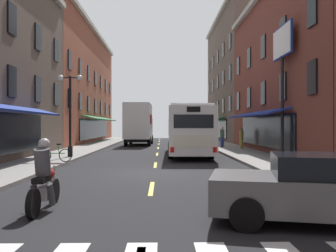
{
  "coord_description": "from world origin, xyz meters",
  "views": [
    {
      "loc": [
        0.32,
        -14.48,
        1.95
      ],
      "look_at": [
        0.71,
        7.77,
        1.91
      ],
      "focal_mm": 37.95,
      "sensor_mm": 36.0,
      "label": 1
    }
  ],
  "objects_px": {
    "bicycle_near": "(55,155)",
    "pedestrian_near": "(222,136)",
    "street_lamp_twin": "(70,111)",
    "sedan_mid": "(143,136)",
    "transit_bus": "(188,130)",
    "pedestrian_mid": "(241,138)",
    "billboard_sign": "(282,57)",
    "sedan_near": "(332,188)",
    "box_truck": "(139,124)",
    "motorcycle_rider": "(44,180)"
  },
  "relations": [
    {
      "from": "bicycle_near",
      "to": "pedestrian_near",
      "type": "bearing_deg",
      "value": 49.54
    },
    {
      "from": "street_lamp_twin",
      "to": "sedan_mid",
      "type": "bearing_deg",
      "value": 82.61
    },
    {
      "from": "transit_bus",
      "to": "sedan_mid",
      "type": "height_order",
      "value": "transit_bus"
    },
    {
      "from": "sedan_mid",
      "to": "pedestrian_mid",
      "type": "bearing_deg",
      "value": -60.05
    },
    {
      "from": "billboard_sign",
      "to": "pedestrian_mid",
      "type": "relative_size",
      "value": 4.49
    },
    {
      "from": "pedestrian_mid",
      "to": "sedan_near",
      "type": "bearing_deg",
      "value": 55.09
    },
    {
      "from": "sedan_near",
      "to": "bicycle_near",
      "type": "bearing_deg",
      "value": 128.95
    },
    {
      "from": "billboard_sign",
      "to": "bicycle_near",
      "type": "distance_m",
      "value": 13.28
    },
    {
      "from": "transit_bus",
      "to": "bicycle_near",
      "type": "distance_m",
      "value": 9.4
    },
    {
      "from": "transit_bus",
      "to": "pedestrian_mid",
      "type": "distance_m",
      "value": 6.45
    },
    {
      "from": "box_truck",
      "to": "transit_bus",
      "type": "bearing_deg",
      "value": -70.26
    },
    {
      "from": "pedestrian_near",
      "to": "transit_bus",
      "type": "bearing_deg",
      "value": -116.36
    },
    {
      "from": "bicycle_near",
      "to": "pedestrian_mid",
      "type": "relative_size",
      "value": 1.04
    },
    {
      "from": "billboard_sign",
      "to": "transit_bus",
      "type": "height_order",
      "value": "billboard_sign"
    },
    {
      "from": "bicycle_near",
      "to": "pedestrian_near",
      "type": "distance_m",
      "value": 15.98
    },
    {
      "from": "billboard_sign",
      "to": "motorcycle_rider",
      "type": "relative_size",
      "value": 3.56
    },
    {
      "from": "billboard_sign",
      "to": "motorcycle_rider",
      "type": "distance_m",
      "value": 15.74
    },
    {
      "from": "billboard_sign",
      "to": "sedan_mid",
      "type": "height_order",
      "value": "billboard_sign"
    },
    {
      "from": "box_truck",
      "to": "sedan_mid",
      "type": "relative_size",
      "value": 1.67
    },
    {
      "from": "pedestrian_near",
      "to": "billboard_sign",
      "type": "bearing_deg",
      "value": -78.41
    },
    {
      "from": "box_truck",
      "to": "sedan_near",
      "type": "distance_m",
      "value": 28.57
    },
    {
      "from": "box_truck",
      "to": "bicycle_near",
      "type": "relative_size",
      "value": 4.28
    },
    {
      "from": "billboard_sign",
      "to": "pedestrian_near",
      "type": "bearing_deg",
      "value": 99.25
    },
    {
      "from": "sedan_mid",
      "to": "bicycle_near",
      "type": "relative_size",
      "value": 2.57
    },
    {
      "from": "transit_bus",
      "to": "pedestrian_mid",
      "type": "relative_size",
      "value": 6.78
    },
    {
      "from": "box_truck",
      "to": "pedestrian_mid",
      "type": "distance_m",
      "value": 10.94
    },
    {
      "from": "sedan_near",
      "to": "bicycle_near",
      "type": "relative_size",
      "value": 2.88
    },
    {
      "from": "billboard_sign",
      "to": "box_truck",
      "type": "bearing_deg",
      "value": 120.46
    },
    {
      "from": "box_truck",
      "to": "sedan_near",
      "type": "height_order",
      "value": "box_truck"
    },
    {
      "from": "sedan_near",
      "to": "pedestrian_near",
      "type": "height_order",
      "value": "pedestrian_near"
    },
    {
      "from": "motorcycle_rider",
      "to": "street_lamp_twin",
      "type": "distance_m",
      "value": 12.93
    },
    {
      "from": "sedan_mid",
      "to": "pedestrian_mid",
      "type": "xyz_separation_m",
      "value": [
        8.71,
        -15.12,
        0.3
      ]
    },
    {
      "from": "billboard_sign",
      "to": "box_truck",
      "type": "xyz_separation_m",
      "value": [
        -8.97,
        15.25,
        -3.74
      ]
    },
    {
      "from": "bicycle_near",
      "to": "motorcycle_rider",
      "type": "bearing_deg",
      "value": -74.72
    },
    {
      "from": "billboard_sign",
      "to": "box_truck",
      "type": "distance_m",
      "value": 18.08
    },
    {
      "from": "bicycle_near",
      "to": "street_lamp_twin",
      "type": "bearing_deg",
      "value": 90.63
    },
    {
      "from": "transit_bus",
      "to": "bicycle_near",
      "type": "relative_size",
      "value": 6.51
    },
    {
      "from": "street_lamp_twin",
      "to": "sedan_near",
      "type": "bearing_deg",
      "value": -57.63
    },
    {
      "from": "billboard_sign",
      "to": "bicycle_near",
      "type": "bearing_deg",
      "value": -170.32
    },
    {
      "from": "pedestrian_mid",
      "to": "street_lamp_twin",
      "type": "height_order",
      "value": "street_lamp_twin"
    },
    {
      "from": "transit_bus",
      "to": "sedan_near",
      "type": "distance_m",
      "value": 16.9
    },
    {
      "from": "sedan_near",
      "to": "pedestrian_near",
      "type": "bearing_deg",
      "value": 85.69
    },
    {
      "from": "transit_bus",
      "to": "box_truck",
      "type": "relative_size",
      "value": 1.52
    },
    {
      "from": "street_lamp_twin",
      "to": "pedestrian_near",
      "type": "bearing_deg",
      "value": 41.36
    },
    {
      "from": "sedan_near",
      "to": "sedan_mid",
      "type": "bearing_deg",
      "value": 98.94
    },
    {
      "from": "sedan_mid",
      "to": "bicycle_near",
      "type": "distance_m",
      "value": 25.89
    },
    {
      "from": "billboard_sign",
      "to": "pedestrian_mid",
      "type": "distance_m",
      "value": 9.82
    },
    {
      "from": "transit_bus",
      "to": "box_truck",
      "type": "distance_m",
      "value": 11.89
    },
    {
      "from": "bicycle_near",
      "to": "billboard_sign",
      "type": "bearing_deg",
      "value": 9.68
    },
    {
      "from": "box_truck",
      "to": "sedan_near",
      "type": "bearing_deg",
      "value": -78.68
    }
  ]
}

